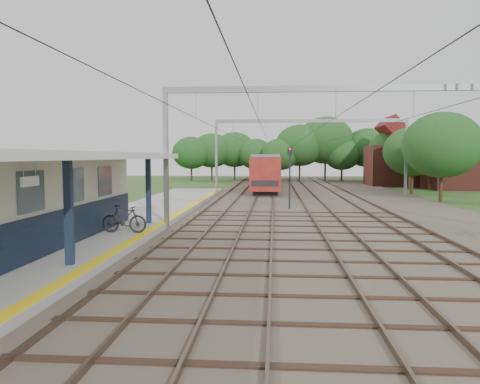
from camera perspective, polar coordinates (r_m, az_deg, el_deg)
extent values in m
plane|color=#2D4C1E|center=(8.47, 1.80, -21.11)|extent=(160.00, 160.00, 0.00)
cube|color=#473D33|center=(37.99, 9.76, -1.14)|extent=(18.00, 90.00, 0.10)
cube|color=gray|center=(23.27, -15.51, -4.38)|extent=(5.00, 52.00, 0.35)
cube|color=yellow|center=(22.59, -10.12, -4.09)|extent=(0.45, 52.00, 0.01)
cube|color=#111E36|center=(16.70, -22.99, -4.93)|extent=(0.06, 18.00, 1.40)
cube|color=slate|center=(16.53, -23.11, 0.21)|extent=(0.05, 16.00, 1.30)
cube|color=#111E36|center=(15.09, -20.16, -2.36)|extent=(0.22, 0.22, 3.20)
cube|color=#111E36|center=(23.54, -11.10, 0.14)|extent=(0.22, 0.22, 3.20)
cube|color=silver|center=(15.87, -26.60, 3.99)|extent=(6.40, 20.00, 0.24)
cube|color=white|center=(13.26, -24.23, 1.19)|extent=(0.06, 0.85, 0.26)
cube|color=brown|center=(38.07, -2.64, -0.88)|extent=(0.07, 88.00, 0.15)
cube|color=brown|center=(37.93, -0.49, -0.90)|extent=(0.07, 88.00, 0.15)
cube|color=brown|center=(37.83, 1.88, -0.91)|extent=(0.07, 88.00, 0.15)
cube|color=brown|center=(37.80, 4.05, -0.93)|extent=(0.07, 88.00, 0.15)
cube|color=brown|center=(37.86, 7.48, -0.94)|extent=(0.07, 88.00, 0.15)
cube|color=brown|center=(37.97, 9.64, -0.95)|extent=(0.07, 88.00, 0.15)
cube|color=brown|center=(38.24, 12.87, -0.97)|extent=(0.07, 88.00, 0.15)
cube|color=brown|center=(38.48, 14.99, -0.97)|extent=(0.07, 88.00, 0.15)
cube|color=gray|center=(23.26, -9.01, 3.94)|extent=(0.22, 0.22, 7.00)
cube|color=gray|center=(23.09, 12.39, 12.23)|extent=(17.00, 0.20, 0.30)
cube|color=gray|center=(42.97, -2.90, 4.15)|extent=(0.22, 0.22, 7.00)
cube|color=gray|center=(44.21, 19.59, 3.91)|extent=(0.22, 0.22, 7.00)
cube|color=gray|center=(42.88, 8.56, 8.59)|extent=(17.00, 0.20, 0.30)
cylinder|color=black|center=(37.88, -1.58, 7.16)|extent=(0.02, 88.00, 0.02)
cylinder|color=black|center=(37.70, 3.00, 7.17)|extent=(0.02, 88.00, 0.02)
cylinder|color=black|center=(37.80, 8.66, 7.11)|extent=(0.02, 88.00, 0.02)
cylinder|color=black|center=(38.24, 14.08, 7.00)|extent=(0.02, 88.00, 0.02)
cylinder|color=#382619|center=(69.45, -4.33, 2.52)|extent=(0.28, 0.28, 2.88)
ellipsoid|color=#19471C|center=(69.42, -4.35, 5.42)|extent=(6.72, 6.72, 5.76)
cylinder|color=#382619|center=(70.81, 0.72, 2.42)|extent=(0.28, 0.28, 2.52)
ellipsoid|color=#19471C|center=(70.78, 0.72, 4.91)|extent=(5.88, 5.88, 5.04)
cylinder|color=#382619|center=(67.69, 5.65, 2.61)|extent=(0.28, 0.28, 3.24)
ellipsoid|color=#19471C|center=(67.69, 5.67, 5.96)|extent=(7.56, 7.56, 6.48)
cylinder|color=#382619|center=(70.10, 10.52, 2.40)|extent=(0.28, 0.28, 2.70)
ellipsoid|color=#19471C|center=(70.07, 10.55, 5.10)|extent=(6.30, 6.30, 5.40)
cylinder|color=#382619|center=(47.86, 21.46, 1.19)|extent=(0.28, 0.28, 2.52)
ellipsoid|color=#19471C|center=(47.80, 21.56, 4.88)|extent=(5.88, 5.88, 5.04)
cylinder|color=#382619|center=(63.41, 17.62, 2.15)|extent=(0.28, 0.28, 2.88)
ellipsoid|color=#19471C|center=(63.38, 17.69, 5.33)|extent=(6.72, 6.72, 5.76)
cube|color=brown|center=(57.51, 25.32, 2.54)|extent=(7.00, 6.00, 4.50)
cube|color=maroon|center=(57.52, 25.42, 5.68)|extent=(4.99, 6.12, 4.99)
cube|color=brown|center=(61.68, 18.97, 3.05)|extent=(8.00, 6.00, 5.00)
cube|color=maroon|center=(61.71, 19.05, 6.21)|extent=(5.52, 6.12, 5.52)
imported|color=black|center=(20.82, -13.95, -3.20)|extent=(2.04, 0.69, 1.20)
cube|color=black|center=(49.80, 3.27, 0.51)|extent=(2.24, 16.02, 0.44)
cube|color=maroon|center=(49.72, 3.28, 2.52)|extent=(2.81, 17.41, 3.03)
cube|color=black|center=(49.71, 3.28, 2.88)|extent=(2.85, 16.02, 0.87)
cube|color=slate|center=(49.69, 3.29, 4.41)|extent=(2.58, 17.41, 0.28)
cube|color=black|center=(67.78, 3.52, 1.53)|extent=(2.24, 16.02, 0.44)
cube|color=maroon|center=(67.72, 3.53, 3.00)|extent=(2.81, 17.41, 3.03)
cube|color=black|center=(67.71, 3.53, 3.26)|extent=(2.85, 16.02, 0.87)
cube|color=slate|center=(67.70, 3.54, 4.39)|extent=(2.58, 17.41, 0.28)
cylinder|color=black|center=(31.85, 6.07, 1.27)|extent=(0.15, 0.15, 3.90)
cube|color=black|center=(31.81, 6.10, 4.96)|extent=(0.33, 0.25, 0.54)
sphere|color=red|center=(31.71, 6.11, 5.23)|extent=(0.14, 0.14, 0.14)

